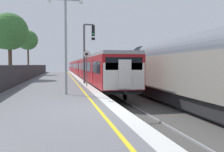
# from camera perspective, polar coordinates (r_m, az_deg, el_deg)

# --- Properties ---
(ground) EXTENTS (17.40, 110.00, 1.21)m
(ground) POSITION_cam_1_polar(r_m,az_deg,el_deg) (10.27, 13.65, -10.57)
(ground) COLOR slate
(commuter_train_at_platform) EXTENTS (2.83, 61.46, 3.81)m
(commuter_train_at_platform) POSITION_cam_1_polar(r_m,az_deg,el_deg) (44.73, -7.32, 2.11)
(commuter_train_at_platform) COLOR maroon
(commuter_train_at_platform) RESTS_ON ground
(freight_train_adjacent_track) EXTENTS (2.60, 29.91, 4.53)m
(freight_train_adjacent_track) POSITION_cam_1_polar(r_m,az_deg,el_deg) (22.48, 8.20, 2.03)
(freight_train_adjacent_track) COLOR #232326
(freight_train_adjacent_track) RESTS_ON ground
(signal_gantry) EXTENTS (1.10, 0.24, 5.55)m
(signal_gantry) POSITION_cam_1_polar(r_m,az_deg,el_deg) (22.09, -6.14, 7.14)
(signal_gantry) COLOR #47474C
(signal_gantry) RESTS_ON ground
(speed_limit_sign) EXTENTS (0.59, 0.08, 2.91)m
(speed_limit_sign) POSITION_cam_1_polar(r_m,az_deg,el_deg) (19.00, -6.21, 3.03)
(speed_limit_sign) COLOR #59595B
(speed_limit_sign) RESTS_ON ground
(platform_lamp_mid) EXTENTS (2.00, 0.20, 5.63)m
(platform_lamp_mid) POSITION_cam_1_polar(r_m,az_deg,el_deg) (14.09, -11.22, 9.12)
(platform_lamp_mid) COLOR #93999E
(platform_lamp_mid) RESTS_ON ground
(background_tree_left) EXTENTS (3.49, 3.49, 7.91)m
(background_tree_left) POSITION_cam_1_polar(r_m,az_deg,el_deg) (44.55, -19.97, 8.09)
(background_tree_left) COLOR #473323
(background_tree_left) RESTS_ON ground
(background_tree_centre) EXTENTS (4.38, 4.38, 7.91)m
(background_tree_centre) POSITION_cam_1_polar(r_m,az_deg,el_deg) (30.77, -24.02, 9.60)
(background_tree_centre) COLOR #473323
(background_tree_centre) RESTS_ON ground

